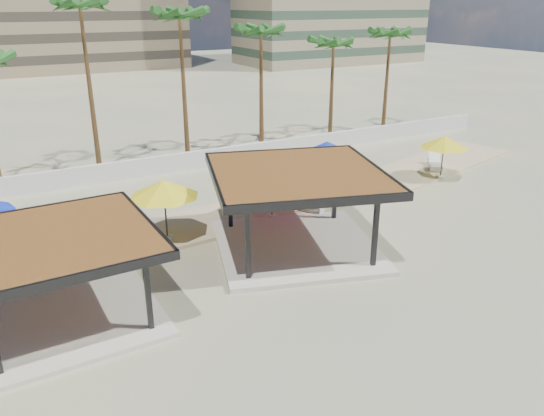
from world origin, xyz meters
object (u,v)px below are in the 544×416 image
(pavilion_west, at_px, (60,270))
(lounger_b, at_px, (313,198))
(umbrella_c, at_px, (272,173))
(lounger_d, at_px, (435,164))
(pavilion_central, at_px, (297,203))
(lounger_c, at_px, (306,206))

(pavilion_west, bearing_deg, lounger_b, 19.52)
(pavilion_west, xyz_separation_m, umbrella_c, (10.68, 4.44, 0.58))
(umbrella_c, bearing_deg, lounger_d, 9.51)
(pavilion_west, relative_size, lounger_b, 2.60)
(pavilion_west, relative_size, umbrella_c, 1.97)
(umbrella_c, bearing_deg, pavilion_central, -100.81)
(pavilion_central, xyz_separation_m, lounger_d, (14.22, 5.72, -1.81))
(pavilion_central, bearing_deg, lounger_d, 39.15)
(pavilion_central, relative_size, umbrella_c, 2.76)
(lounger_d, bearing_deg, pavilion_west, 144.22)
(pavilion_west, bearing_deg, lounger_d, 14.30)
(pavilion_west, distance_m, lounger_d, 25.20)
(umbrella_c, xyz_separation_m, lounger_b, (2.97, 0.72, -2.11))
(lounger_c, relative_size, lounger_d, 0.90)
(pavilion_central, bearing_deg, lounger_b, 66.20)
(pavilion_west, distance_m, umbrella_c, 11.58)
(lounger_c, height_order, lounger_d, lounger_d)
(lounger_c, distance_m, lounger_d, 11.71)
(umbrella_c, height_order, lounger_b, umbrella_c)
(pavilion_west, distance_m, lounger_c, 13.60)
(lounger_c, bearing_deg, pavilion_central, 111.92)
(pavilion_west, distance_m, lounger_b, 14.67)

